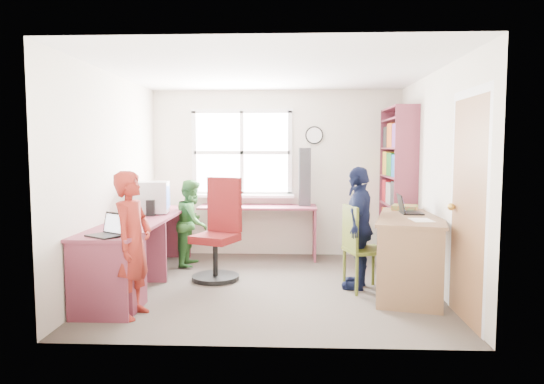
# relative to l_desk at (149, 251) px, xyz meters

# --- Properties ---
(room) EXTENTS (3.64, 3.44, 2.44)m
(room) POSITION_rel_l_desk_xyz_m (1.32, 0.38, 0.76)
(room) COLOR #443C36
(room) RESTS_ON ground
(l_desk) EXTENTS (2.38, 2.95, 0.75)m
(l_desk) POSITION_rel_l_desk_xyz_m (0.00, 0.00, 0.00)
(l_desk) COLOR brown
(l_desk) RESTS_ON ground
(right_desk) EXTENTS (0.99, 1.55, 0.83)m
(right_desk) POSITION_rel_l_desk_xyz_m (2.82, 0.14, 0.15)
(right_desk) COLOR brown
(right_desk) RESTS_ON ground
(bookshelf) EXTENTS (0.30, 1.02, 2.10)m
(bookshelf) POSITION_rel_l_desk_xyz_m (2.96, 1.47, 0.55)
(bookshelf) COLOR brown
(bookshelf) RESTS_ON ground
(swivel_chair) EXTENTS (0.73, 0.73, 1.20)m
(swivel_chair) POSITION_rel_l_desk_xyz_m (0.67, 0.60, 0.06)
(swivel_chair) COLOR black
(swivel_chair) RESTS_ON ground
(wooden_chair) EXTENTS (0.50, 0.50, 0.94)m
(wooden_chair) POSITION_rel_l_desk_xyz_m (2.28, 0.15, 0.05)
(wooden_chair) COLOR #586321
(wooden_chair) RESTS_ON ground
(crt_monitor) EXTENTS (0.45, 0.41, 0.40)m
(crt_monitor) POSITION_rel_l_desk_xyz_m (-0.20, 0.82, 0.50)
(crt_monitor) COLOR silver
(crt_monitor) RESTS_ON l_desk
(laptop_left) EXTENTS (0.39, 0.38, 0.21)m
(laptop_left) POSITION_rel_l_desk_xyz_m (-0.14, -0.75, 0.34)
(laptop_left) COLOR black
(laptop_left) RESTS_ON l_desk
(laptop_right) EXTENTS (0.27, 0.32, 0.21)m
(laptop_right) POSITION_rel_l_desk_xyz_m (2.83, 0.36, 0.42)
(laptop_right) COLOR black
(laptop_right) RESTS_ON right_desk
(speaker_a) EXTENTS (0.10, 0.10, 0.19)m
(speaker_a) POSITION_rel_l_desk_xyz_m (-0.15, 0.62, 0.39)
(speaker_a) COLOR black
(speaker_a) RESTS_ON l_desk
(speaker_b) EXTENTS (0.09, 0.09, 0.16)m
(speaker_b) POSITION_rel_l_desk_xyz_m (-0.19, 1.05, 0.38)
(speaker_b) COLOR black
(speaker_b) RESTS_ON l_desk
(cd_tower) EXTENTS (0.17, 0.15, 0.82)m
(cd_tower) POSITION_rel_l_desk_xyz_m (1.72, 1.76, 0.70)
(cd_tower) COLOR black
(cd_tower) RESTS_ON l_desk
(game_box) EXTENTS (0.36, 0.36, 0.06)m
(game_box) POSITION_rel_l_desk_xyz_m (2.88, 0.69, 0.40)
(game_box) COLOR red
(game_box) RESTS_ON right_desk
(paper_a) EXTENTS (0.24, 0.32, 0.00)m
(paper_a) POSITION_rel_l_desk_xyz_m (-0.22, -0.06, 0.30)
(paper_a) COLOR white
(paper_a) RESTS_ON l_desk
(paper_b) EXTENTS (0.22, 0.30, 0.00)m
(paper_b) POSITION_rel_l_desk_xyz_m (2.85, -0.17, 0.38)
(paper_b) COLOR white
(paper_b) RESTS_ON right_desk
(potted_plant) EXTENTS (0.17, 0.14, 0.30)m
(potted_plant) POSITION_rel_l_desk_xyz_m (0.62, 1.68, 0.44)
(potted_plant) COLOR #2C6E3A
(potted_plant) RESTS_ON l_desk
(person_red) EXTENTS (0.40, 0.54, 1.35)m
(person_red) POSITION_rel_l_desk_xyz_m (0.08, -0.75, 0.22)
(person_red) COLOR maroon
(person_red) RESTS_ON ground
(person_green) EXTENTS (0.46, 0.58, 1.15)m
(person_green) POSITION_rel_l_desk_xyz_m (0.21, 1.26, 0.12)
(person_green) COLOR #2D6A2A
(person_green) RESTS_ON ground
(person_navy) EXTENTS (0.53, 0.85, 1.36)m
(person_navy) POSITION_rel_l_desk_xyz_m (2.28, 0.28, 0.22)
(person_navy) COLOR #12193A
(person_navy) RESTS_ON ground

